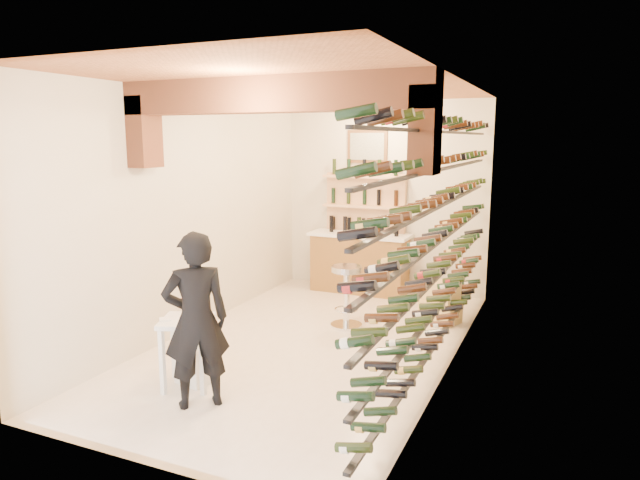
{
  "coord_description": "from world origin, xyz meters",
  "views": [
    {
      "loc": [
        2.88,
        -6.25,
        2.58
      ],
      "look_at": [
        0.0,
        0.3,
        1.3
      ],
      "focal_mm": 31.89,
      "sensor_mm": 36.0,
      "label": 1
    }
  ],
  "objects_px": {
    "person": "(196,320)",
    "chrome_barstool": "(347,292)",
    "wine_rack": "(434,232)",
    "back_counter": "(360,261)",
    "white_stool": "(197,362)",
    "tasting_table": "(187,331)",
    "crate_lower": "(440,311)"
  },
  "relations": [
    {
      "from": "chrome_barstool",
      "to": "crate_lower",
      "type": "xyz_separation_m",
      "value": [
        1.15,
        0.73,
        -0.34
      ]
    },
    {
      "from": "person",
      "to": "crate_lower",
      "type": "height_order",
      "value": "person"
    },
    {
      "from": "wine_rack",
      "to": "back_counter",
      "type": "height_order",
      "value": "wine_rack"
    },
    {
      "from": "tasting_table",
      "to": "wine_rack",
      "type": "bearing_deg",
      "value": 15.17
    },
    {
      "from": "tasting_table",
      "to": "back_counter",
      "type": "bearing_deg",
      "value": 63.59
    },
    {
      "from": "person",
      "to": "chrome_barstool",
      "type": "relative_size",
      "value": 2.02
    },
    {
      "from": "white_stool",
      "to": "person",
      "type": "bearing_deg",
      "value": -52.38
    },
    {
      "from": "white_stool",
      "to": "chrome_barstool",
      "type": "relative_size",
      "value": 0.5
    },
    {
      "from": "back_counter",
      "to": "person",
      "type": "relative_size",
      "value": 0.98
    },
    {
      "from": "back_counter",
      "to": "person",
      "type": "height_order",
      "value": "person"
    },
    {
      "from": "tasting_table",
      "to": "chrome_barstool",
      "type": "bearing_deg",
      "value": 50.04
    },
    {
      "from": "back_counter",
      "to": "chrome_barstool",
      "type": "bearing_deg",
      "value": -75.65
    },
    {
      "from": "back_counter",
      "to": "chrome_barstool",
      "type": "relative_size",
      "value": 1.98
    },
    {
      "from": "wine_rack",
      "to": "person",
      "type": "height_order",
      "value": "wine_rack"
    },
    {
      "from": "back_counter",
      "to": "white_stool",
      "type": "xyz_separation_m",
      "value": [
        -0.35,
        -4.16,
        -0.32
      ]
    },
    {
      "from": "back_counter",
      "to": "tasting_table",
      "type": "bearing_deg",
      "value": -94.82
    },
    {
      "from": "person",
      "to": "chrome_barstool",
      "type": "xyz_separation_m",
      "value": [
        0.47,
        2.8,
        -0.37
      ]
    },
    {
      "from": "wine_rack",
      "to": "white_stool",
      "type": "relative_size",
      "value": 13.27
    },
    {
      "from": "white_stool",
      "to": "chrome_barstool",
      "type": "xyz_separation_m",
      "value": [
        0.81,
        2.35,
        0.28
      ]
    },
    {
      "from": "chrome_barstool",
      "to": "back_counter",
      "type": "bearing_deg",
      "value": 104.35
    },
    {
      "from": "back_counter",
      "to": "crate_lower",
      "type": "bearing_deg",
      "value": -33.71
    },
    {
      "from": "crate_lower",
      "to": "back_counter",
      "type": "bearing_deg",
      "value": 146.29
    },
    {
      "from": "white_stool",
      "to": "chrome_barstool",
      "type": "height_order",
      "value": "chrome_barstool"
    },
    {
      "from": "wine_rack",
      "to": "chrome_barstool",
      "type": "height_order",
      "value": "wine_rack"
    },
    {
      "from": "back_counter",
      "to": "tasting_table",
      "type": "xyz_separation_m",
      "value": [
        -0.36,
        -4.29,
        0.07
      ]
    },
    {
      "from": "crate_lower",
      "to": "tasting_table",
      "type": "bearing_deg",
      "value": -121.61
    },
    {
      "from": "back_counter",
      "to": "white_stool",
      "type": "distance_m",
      "value": 4.19
    },
    {
      "from": "wine_rack",
      "to": "chrome_barstool",
      "type": "bearing_deg",
      "value": 148.41
    },
    {
      "from": "chrome_barstool",
      "to": "person",
      "type": "bearing_deg",
      "value": -99.48
    },
    {
      "from": "tasting_table",
      "to": "person",
      "type": "xyz_separation_m",
      "value": [
        0.36,
        -0.32,
        0.26
      ]
    },
    {
      "from": "tasting_table",
      "to": "crate_lower",
      "type": "xyz_separation_m",
      "value": [
        1.98,
        3.21,
        -0.45
      ]
    },
    {
      "from": "back_counter",
      "to": "person",
      "type": "distance_m",
      "value": 4.61
    }
  ]
}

